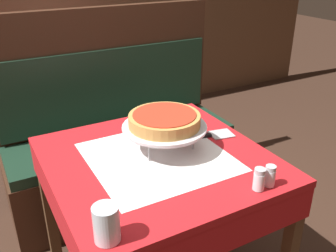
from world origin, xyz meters
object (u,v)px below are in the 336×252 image
(pepper_shaker, at_px, (270,176))
(booth_bench, at_px, (120,149))
(dining_table_front, at_px, (158,178))
(condiment_caddy, at_px, (52,53))
(salt_shaker, at_px, (259,179))
(pizza_server, at_px, (207,136))
(pizza_pan_stand, at_px, (164,128))
(dining_table_rear, at_px, (65,71))
(deep_dish_pizza, at_px, (164,120))
(water_glass_near, at_px, (106,224))

(pepper_shaker, bearing_deg, booth_bench, 95.61)
(dining_table_front, bearing_deg, pepper_shaker, -55.62)
(dining_table_front, distance_m, condiment_caddy, 1.72)
(salt_shaker, bearing_deg, pepper_shaker, 0.00)
(pizza_server, bearing_deg, pepper_shaker, -93.09)
(dining_table_front, bearing_deg, condiment_caddy, 90.69)
(booth_bench, xyz_separation_m, pizza_pan_stand, (-0.08, -0.75, 0.48))
(dining_table_front, height_order, dining_table_rear, dining_table_front)
(pizza_pan_stand, height_order, condiment_caddy, condiment_caddy)
(deep_dish_pizza, relative_size, pizza_server, 1.09)
(pizza_pan_stand, xyz_separation_m, condiment_caddy, (-0.08, 1.67, -0.06))
(deep_dish_pizza, distance_m, condiment_caddy, 1.67)
(pizza_server, bearing_deg, booth_bench, 100.45)
(salt_shaker, bearing_deg, booth_bench, 93.19)
(water_glass_near, bearing_deg, booth_bench, 67.15)
(salt_shaker, height_order, condiment_caddy, condiment_caddy)
(dining_table_rear, relative_size, booth_bench, 0.57)
(dining_table_front, bearing_deg, booth_bench, 80.11)
(water_glass_near, bearing_deg, pizza_server, 33.16)
(water_glass_near, relative_size, salt_shaker, 1.38)
(pizza_server, xyz_separation_m, salt_shaker, (-0.07, -0.42, 0.04))
(water_glass_near, distance_m, pepper_shaker, 0.60)
(pepper_shaker, bearing_deg, pizza_server, 86.91)
(dining_table_front, height_order, deep_dish_pizza, deep_dish_pizza)
(pizza_server, bearing_deg, condiment_caddy, 100.11)
(water_glass_near, xyz_separation_m, pepper_shaker, (0.60, -0.02, -0.02))
(dining_table_rear, bearing_deg, pizza_server, -82.68)
(dining_table_front, xyz_separation_m, pizza_pan_stand, (0.05, 0.04, 0.20))
(deep_dish_pizza, distance_m, pepper_shaker, 0.47)
(deep_dish_pizza, xyz_separation_m, pepper_shaker, (0.20, -0.41, -0.09))
(dining_table_front, distance_m, water_glass_near, 0.52)
(dining_table_rear, distance_m, condiment_caddy, 0.17)
(dining_table_rear, distance_m, pepper_shaker, 2.09)
(deep_dish_pizza, xyz_separation_m, water_glass_near, (-0.40, -0.40, -0.08))
(pizza_server, distance_m, water_glass_near, 0.74)
(dining_table_front, distance_m, booth_bench, 0.85)
(pepper_shaker, bearing_deg, condiment_caddy, 97.48)
(pizza_pan_stand, relative_size, water_glass_near, 3.07)
(dining_table_front, relative_size, dining_table_rear, 1.08)
(dining_table_front, bearing_deg, pizza_server, 10.62)
(dining_table_rear, relative_size, salt_shaker, 9.64)
(booth_bench, xyz_separation_m, pepper_shaker, (0.11, -1.16, 0.43))
(pizza_pan_stand, height_order, salt_shaker, pizza_pan_stand)
(deep_dish_pizza, height_order, water_glass_near, deep_dish_pizza)
(dining_table_front, height_order, condiment_caddy, condiment_caddy)
(pizza_server, relative_size, pepper_shaker, 3.39)
(condiment_caddy, bearing_deg, pizza_pan_stand, -87.40)
(booth_bench, distance_m, condiment_caddy, 1.02)
(water_glass_near, bearing_deg, deep_dish_pizza, 44.87)
(dining_table_front, xyz_separation_m, water_glass_near, (-0.34, -0.35, 0.16))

